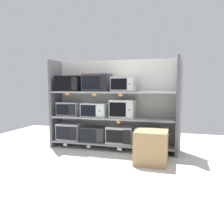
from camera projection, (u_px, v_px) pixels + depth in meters
The scene contains 26 objects.
ground at pixel (94, 166), 3.51m from camera, with size 6.35×6.00×0.02m, color silver.
back_panel at pixel (115, 104), 4.61m from camera, with size 2.55×0.04×1.73m, color beige.
upright_left at pixel (56, 104), 4.71m from camera, with size 0.05×0.46×1.73m, color #5B5B5E.
upright_right at pixel (178, 106), 4.03m from camera, with size 0.05×0.46×1.73m, color #5B5B5E.
shelf_0 at pixel (112, 143), 4.45m from camera, with size 2.35×0.46×0.03m, color #99999E.
microwave_0 at pixel (71, 131), 4.67m from camera, with size 0.47×0.42×0.34m.
microwave_1 at pixel (94, 134), 4.53m from camera, with size 0.49×0.34×0.29m.
microwave_2 at pixel (121, 135), 4.38m from camera, with size 0.50×0.40×0.33m.
microwave_3 at pixel (148, 136), 4.23m from camera, with size 0.48×0.35×0.32m.
price_tag_0 at pixel (65, 145), 4.48m from camera, with size 0.07×0.00×0.05m, color beige.
price_tag_1 at pixel (89, 147), 4.34m from camera, with size 0.07×0.00×0.04m, color beige.
price_tag_2 at pixel (119, 149), 4.17m from camera, with size 0.08×0.00×0.05m, color white.
price_tag_3 at pixel (145, 151), 4.04m from camera, with size 0.06×0.00×0.04m, color white.
shelf_1 at pixel (112, 118), 4.40m from camera, with size 2.35×0.46×0.03m, color #99999E.
microwave_4 at pixel (69, 109), 4.63m from camera, with size 0.43×0.35×0.27m.
microwave_5 at pixel (95, 110), 4.47m from camera, with size 0.49×0.36×0.26m.
microwave_6 at pixel (123, 109), 4.31m from camera, with size 0.46×0.37×0.34m.
price_tag_4 at pixel (118, 122), 4.13m from camera, with size 0.07×0.00×0.04m, color orange.
shelf_2 at pixel (112, 92), 4.34m from camera, with size 2.35×0.46×0.03m, color #99999E.
microwave_7 at pixel (70, 84), 4.57m from camera, with size 0.50×0.44×0.30m.
microwave_8 at pixel (97, 83), 4.40m from camera, with size 0.52×0.36×0.33m.
microwave_9 at pixel (124, 84), 4.26m from camera, with size 0.43×0.39×0.27m.
price_tag_5 at pixel (67, 94), 4.36m from camera, with size 0.08×0.00×0.03m, color orange.
price_tag_6 at pixel (94, 95), 4.20m from camera, with size 0.08×0.00×0.04m, color orange.
price_tag_7 at pixel (120, 95), 4.06m from camera, with size 0.07×0.00×0.04m, color orange.
shipping_carton at pixel (151, 147), 3.61m from camera, with size 0.50×0.50×0.53m, color tan.
Camera 1 is at (1.23, -4.18, 1.20)m, focal length 36.73 mm.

